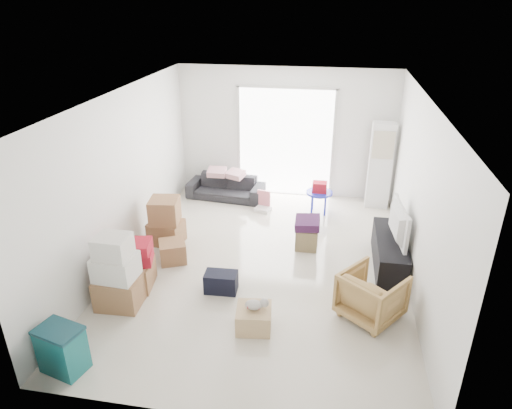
{
  "coord_description": "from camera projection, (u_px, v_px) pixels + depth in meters",
  "views": [
    {
      "loc": [
        0.99,
        -6.23,
        3.99
      ],
      "look_at": [
        -0.14,
        0.2,
        0.97
      ],
      "focal_mm": 32.0,
      "sensor_mm": 36.0,
      "label": 1
    }
  ],
  "objects": [
    {
      "name": "pillow_right",
      "position": [
        236.0,
        168.0,
        9.49
      ],
      "size": [
        0.39,
        0.35,
        0.11
      ],
      "primitive_type": "cube",
      "rotation": [
        0.0,
        0.0,
        -0.39
      ],
      "color": "#C9929C",
      "rests_on": "sofa"
    },
    {
      "name": "box_stack_c",
      "position": [
        166.0,
        222.0,
        7.89
      ],
      "size": [
        0.6,
        0.54,
        0.83
      ],
      "rotation": [
        0.0,
        0.0,
        0.07
      ],
      "color": "brown",
      "rests_on": "room_shell"
    },
    {
      "name": "ottoman",
      "position": [
        307.0,
        238.0,
        7.82
      ],
      "size": [
        0.37,
        0.37,
        0.37
      ],
      "primitive_type": "cube",
      "rotation": [
        0.0,
        0.0,
        0.0
      ],
      "color": "#8A7850",
      "rests_on": "room_shell"
    },
    {
      "name": "storage_bins",
      "position": [
        62.0,
        349.0,
        5.22
      ],
      "size": [
        0.58,
        0.47,
        0.59
      ],
      "rotation": [
        0.0,
        0.0,
        -0.26
      ],
      "color": "#116063",
      "rests_on": "room_shell"
    },
    {
      "name": "armchair",
      "position": [
        372.0,
        293.0,
        6.06
      ],
      "size": [
        0.99,
        0.98,
        0.74
      ],
      "primitive_type": "imported",
      "rotation": [
        0.0,
        0.0,
        2.48
      ],
      "color": "tan",
      "rests_on": "room_shell"
    },
    {
      "name": "pillow_left",
      "position": [
        217.0,
        166.0,
        9.6
      ],
      "size": [
        0.37,
        0.29,
        0.11
      ],
      "primitive_type": "cube",
      "rotation": [
        0.0,
        0.0,
        0.04
      ],
      "color": "#C9929C",
      "rests_on": "sofa"
    },
    {
      "name": "loose_box",
      "position": [
        173.0,
        251.0,
        7.44
      ],
      "size": [
        0.55,
        0.55,
        0.34
      ],
      "primitive_type": "cube",
      "rotation": [
        0.0,
        0.0,
        0.42
      ],
      "color": "brown",
      "rests_on": "room_shell"
    },
    {
      "name": "blanket",
      "position": [
        307.0,
        225.0,
        7.71
      ],
      "size": [
        0.42,
        0.42,
        0.14
      ],
      "primitive_type": "cube",
      "rotation": [
        0.0,
        0.0,
        0.02
      ],
      "color": "#411A41",
      "rests_on": "ottoman"
    },
    {
      "name": "wood_crate",
      "position": [
        254.0,
        318.0,
        5.94
      ],
      "size": [
        0.5,
        0.5,
        0.3
      ],
      "primitive_type": "cube",
      "rotation": [
        0.0,
        0.0,
        0.11
      ],
      "color": "tan",
      "rests_on": "room_shell"
    },
    {
      "name": "kids_table",
      "position": [
        319.0,
        191.0,
        8.97
      ],
      "size": [
        0.52,
        0.52,
        0.65
      ],
      "rotation": [
        0.0,
        0.0,
        -0.31
      ],
      "color": "#1F28BF",
      "rests_on": "room_shell"
    },
    {
      "name": "box_stack_a",
      "position": [
        117.0,
        275.0,
        6.25
      ],
      "size": [
        0.61,
        0.52,
        1.09
      ],
      "rotation": [
        0.0,
        0.0,
        -0.0
      ],
      "color": "brown",
      "rests_on": "room_shell"
    },
    {
      "name": "duffel_bag",
      "position": [
        221.0,
        282.0,
        6.68
      ],
      "size": [
        0.48,
        0.3,
        0.3
      ],
      "primitive_type": "cube",
      "rotation": [
        0.0,
        0.0,
        0.04
      ],
      "color": "black",
      "rests_on": "room_shell"
    },
    {
      "name": "television",
      "position": [
        392.0,
        235.0,
        7.13
      ],
      "size": [
        0.67,
        1.05,
        0.13
      ],
      "primitive_type": "imported",
      "rotation": [
        0.0,
        0.0,
        1.67
      ],
      "color": "black",
      "rests_on": "tv_console"
    },
    {
      "name": "room_shell",
      "position": [
        263.0,
        188.0,
        6.83
      ],
      "size": [
        4.98,
        6.48,
        3.18
      ],
      "color": "beige",
      "rests_on": "ground"
    },
    {
      "name": "sliding_door",
      "position": [
        285.0,
        138.0,
        9.54
      ],
      "size": [
        2.1,
        0.04,
        2.33
      ],
      "color": "white",
      "rests_on": "room_shell"
    },
    {
      "name": "ac_tower",
      "position": [
        380.0,
        166.0,
        9.1
      ],
      "size": [
        0.45,
        0.3,
        1.75
      ],
      "primitive_type": "cube",
      "color": "white",
      "rests_on": "room_shell"
    },
    {
      "name": "plush_bunny",
      "position": [
        256.0,
        304.0,
        5.85
      ],
      "size": [
        0.31,
        0.17,
        0.15
      ],
      "rotation": [
        0.0,
        0.0,
        0.06
      ],
      "color": "#B2ADA8",
      "rests_on": "wood_crate"
    },
    {
      "name": "toy_walker",
      "position": [
        263.0,
        205.0,
        9.22
      ],
      "size": [
        0.35,
        0.33,
        0.4
      ],
      "rotation": [
        0.0,
        0.0,
        -0.26
      ],
      "color": "silver",
      "rests_on": "room_shell"
    },
    {
      "name": "sofa",
      "position": [
        226.0,
        184.0,
        9.69
      ],
      "size": [
        1.66,
        0.63,
        0.63
      ],
      "primitive_type": "imported",
      "rotation": [
        0.0,
        0.0,
        -0.1
      ],
      "color": "#292A2F",
      "rests_on": "room_shell"
    },
    {
      "name": "box_stack_b",
      "position": [
        132.0,
        266.0,
        6.73
      ],
      "size": [
        0.69,
        0.63,
        0.75
      ],
      "rotation": [
        0.0,
        0.0,
        0.21
      ],
      "color": "brown",
      "rests_on": "room_shell"
    },
    {
      "name": "tv_console",
      "position": [
        389.0,
        252.0,
        7.27
      ],
      "size": [
        0.45,
        1.49,
        0.5
      ],
      "primitive_type": "cube",
      "color": "black",
      "rests_on": "room_shell"
    }
  ]
}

